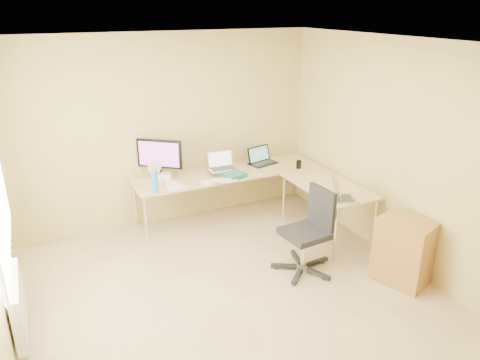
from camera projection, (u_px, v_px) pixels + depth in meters
name	position (u px, v px, depth m)	size (l,w,h in m)	color
floor	(238.00, 303.00, 4.74)	(4.50, 4.50, 0.00)	tan
ceiling	(237.00, 44.00, 3.80)	(4.50, 4.50, 0.00)	white
wall_back	(167.00, 131.00, 6.16)	(4.50, 4.50, 0.00)	tan
wall_front	(419.00, 335.00, 2.38)	(4.50, 4.50, 0.00)	tan
wall_right	(406.00, 158.00, 5.11)	(4.50, 4.50, 0.00)	tan
desk_main	(229.00, 196.00, 6.46)	(2.65, 0.70, 0.73)	tan
desk_return	(326.00, 210.00, 6.00)	(0.70, 1.30, 0.73)	tan
monitor	(160.00, 159.00, 6.03)	(0.62, 0.20, 0.53)	black
book_stack	(232.00, 174.00, 6.16)	(0.25, 0.34, 0.06)	#175F4E
laptop_center	(222.00, 161.00, 6.20)	(0.38, 0.29, 0.25)	#BEBEBE
laptop_black	(263.00, 156.00, 6.59)	(0.40, 0.29, 0.25)	black
keyboard	(220.00, 181.00, 5.97)	(0.46, 0.13, 0.02)	silver
mouse	(233.00, 177.00, 6.10)	(0.09, 0.06, 0.03)	white
mug	(163.00, 184.00, 5.78)	(0.10, 0.10, 0.09)	silver
cd_stack	(215.00, 181.00, 5.94)	(0.14, 0.14, 0.03)	#BAB9BF
water_bottle	(154.00, 182.00, 5.57)	(0.08, 0.08, 0.28)	#337CC3
papers	(173.00, 186.00, 5.83)	(0.22, 0.32, 0.01)	white
white_box	(163.00, 176.00, 6.07)	(0.21, 0.15, 0.08)	beige
desk_fan	(154.00, 170.00, 6.05)	(0.19, 0.19, 0.24)	beige
black_cup	(299.00, 164.00, 6.44)	(0.07, 0.07, 0.12)	black
laptop_return	(345.00, 191.00, 5.39)	(0.27, 0.34, 0.22)	#ACACAC
office_chair	(305.00, 232.00, 5.15)	(0.60, 0.60, 1.00)	black
cabinet	(404.00, 252.00, 5.01)	(0.45, 0.56, 0.78)	brown
radiator	(18.00, 305.00, 4.14)	(0.09, 0.80, 0.55)	white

